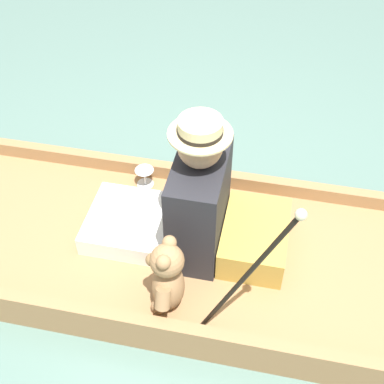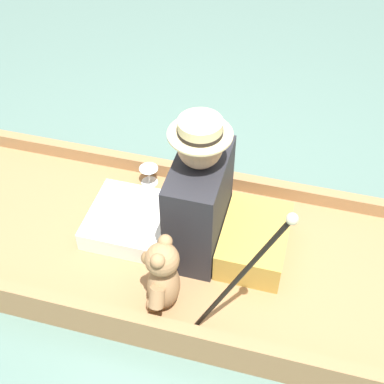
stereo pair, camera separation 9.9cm
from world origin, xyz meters
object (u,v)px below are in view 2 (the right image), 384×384
(seated_person, at_px, (183,202))
(teddy_bear, at_px, (162,277))
(wine_glass, at_px, (149,173))
(walking_cane, at_px, (245,270))

(seated_person, bearing_deg, teddy_bear, -167.80)
(teddy_bear, distance_m, wine_glass, 0.82)
(teddy_bear, xyz_separation_m, walking_cane, (-0.09, -0.37, 0.30))
(teddy_bear, bearing_deg, walking_cane, -103.64)
(teddy_bear, height_order, wine_glass, teddy_bear)
(wine_glass, bearing_deg, teddy_bear, -156.97)
(teddy_bear, height_order, walking_cane, walking_cane)
(seated_person, distance_m, wine_glass, 0.50)
(wine_glass, bearing_deg, seated_person, -139.16)
(seated_person, bearing_deg, walking_cane, -131.56)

